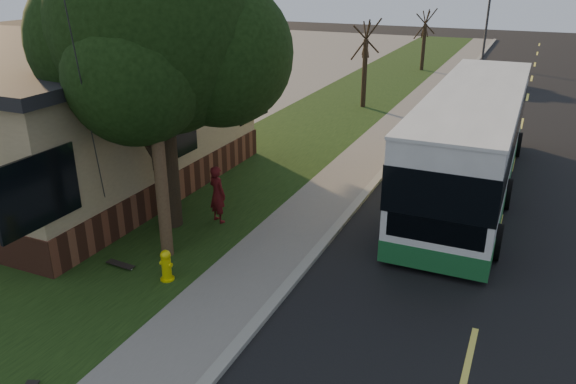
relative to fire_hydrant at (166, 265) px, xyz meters
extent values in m
plane|color=black|center=(2.60, 0.00, -0.43)|extent=(120.00, 120.00, 0.00)
cube|color=black|center=(6.60, 10.00, -0.43)|extent=(8.00, 80.00, 0.01)
cube|color=gray|center=(2.60, 10.00, -0.37)|extent=(0.25, 80.00, 0.12)
cube|color=slate|center=(1.60, 10.00, -0.39)|extent=(2.00, 80.00, 0.08)
cube|color=black|center=(-1.90, 10.00, -0.40)|extent=(5.00, 80.00, 0.07)
cube|color=slate|center=(-11.90, 10.00, -0.41)|extent=(15.00, 80.00, 0.04)
cylinder|color=#DACB0B|center=(0.00, 0.00, -0.09)|extent=(0.22, 0.22, 0.55)
sphere|color=#DACB0B|center=(0.00, 0.00, 0.26)|extent=(0.24, 0.24, 0.24)
cylinder|color=#DACB0B|center=(0.00, 0.00, 0.04)|extent=(0.30, 0.10, 0.10)
cylinder|color=#DACB0B|center=(0.00, 0.00, 0.04)|extent=(0.10, 0.18, 0.10)
cylinder|color=#DACB0B|center=(0.00, 0.00, -0.34)|extent=(0.32, 0.32, 0.04)
cylinder|color=#473321|center=(-0.70, 1.00, 4.14)|extent=(0.30, 0.30, 9.00)
cylinder|color=#2D2D30|center=(-1.60, -0.10, 3.37)|extent=(2.52, 3.21, 7.60)
cylinder|color=black|center=(-1.60, 2.50, 1.64)|extent=(0.56, 0.56, 4.00)
sphere|color=black|center=(-1.60, 2.50, 4.84)|extent=(5.20, 5.20, 5.20)
sphere|color=black|center=(-0.20, 3.10, 4.24)|extent=(3.60, 3.60, 3.60)
sphere|color=black|center=(-2.80, 2.10, 4.54)|extent=(3.80, 3.80, 3.80)
sphere|color=black|center=(-1.30, 1.20, 3.94)|extent=(3.20, 3.20, 3.20)
sphere|color=black|center=(-2.20, 3.90, 5.24)|extent=(3.40, 3.40, 3.40)
cylinder|color=black|center=(-0.90, 18.00, 1.29)|extent=(0.24, 0.24, 3.30)
cylinder|color=black|center=(-0.90, 18.00, 2.94)|extent=(1.38, 0.57, 2.01)
cylinder|color=black|center=(-0.90, 18.00, 2.94)|extent=(0.74, 1.21, 1.58)
cylinder|color=black|center=(-0.90, 18.00, 2.94)|extent=(0.65, 1.05, 1.95)
cylinder|color=black|center=(-0.90, 18.00, 2.94)|extent=(1.28, 0.53, 1.33)
cylinder|color=black|center=(-0.90, 18.00, 2.94)|extent=(0.75, 1.21, 1.70)
cylinder|color=black|center=(-0.40, 30.00, 1.15)|extent=(0.24, 0.24, 3.03)
cylinder|color=black|center=(-0.40, 30.00, 2.66)|extent=(1.38, 0.57, 2.01)
cylinder|color=black|center=(-0.40, 30.00, 2.66)|extent=(0.74, 1.21, 1.58)
cylinder|color=black|center=(-0.40, 30.00, 2.66)|extent=(0.65, 1.05, 1.95)
cylinder|color=black|center=(-0.40, 30.00, 2.66)|extent=(1.28, 0.53, 1.33)
cylinder|color=black|center=(-0.40, 30.00, 2.66)|extent=(0.75, 1.21, 1.70)
cylinder|color=#2D2D30|center=(3.10, 34.00, 2.32)|extent=(0.16, 0.16, 5.50)
cube|color=silver|center=(5.40, 8.54, 1.40)|extent=(2.48, 11.89, 2.68)
cube|color=#1B5F2D|center=(5.40, 8.54, 0.01)|extent=(2.50, 11.91, 0.54)
cube|color=black|center=(5.40, 8.54, 1.60)|extent=(2.52, 11.93, 1.09)
cube|color=black|center=(5.40, 2.62, 1.25)|extent=(2.18, 0.06, 1.59)
cube|color=yellow|center=(5.40, 2.63, 2.59)|extent=(1.59, 0.06, 0.35)
cube|color=#FFF2CC|center=(4.65, 2.61, 0.11)|extent=(0.25, 0.04, 0.15)
cube|color=#FFF2CC|center=(6.14, 2.61, 0.11)|extent=(0.25, 0.04, 0.15)
cube|color=silver|center=(5.40, 8.54, 2.76)|extent=(2.53, 11.94, 0.08)
cylinder|color=black|center=(4.16, 4.18, 0.02)|extent=(0.28, 0.91, 0.91)
cylinder|color=black|center=(6.63, 4.18, 0.02)|extent=(0.28, 0.91, 0.91)
cylinder|color=black|center=(4.16, 7.55, 0.02)|extent=(0.28, 0.91, 0.91)
cylinder|color=black|center=(6.63, 7.55, 0.02)|extent=(0.28, 0.91, 0.91)
cylinder|color=black|center=(4.16, 12.90, 0.02)|extent=(0.28, 0.91, 0.91)
cylinder|color=black|center=(6.63, 12.90, 0.02)|extent=(0.28, 0.91, 0.91)
imported|color=#511012|center=(-0.54, 3.19, 0.44)|extent=(0.69, 0.58, 1.61)
cube|color=black|center=(-1.36, 0.04, -0.30)|extent=(0.77, 0.24, 0.02)
cylinder|color=silver|center=(-1.09, 0.02, -0.34)|extent=(0.06, 0.17, 0.05)
cylinder|color=silver|center=(-1.62, 0.06, -0.34)|extent=(0.06, 0.17, 0.05)
cube|color=black|center=(-4.41, 6.76, 0.14)|extent=(1.55, 1.41, 1.07)
cube|color=black|center=(-4.41, 6.76, 0.72)|extent=(1.61, 1.47, 0.07)
imported|color=black|center=(4.53, 26.17, 0.27)|extent=(1.93, 4.20, 1.40)
camera|label=1|loc=(6.98, -8.96, 6.23)|focal=35.00mm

